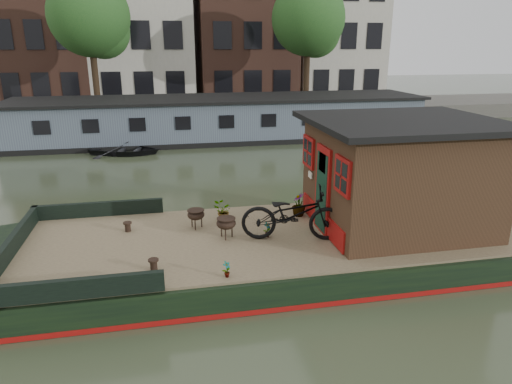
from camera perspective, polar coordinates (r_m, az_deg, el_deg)
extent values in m
plane|color=#384029|center=(10.39, 5.73, -8.30)|extent=(120.00, 120.00, 0.00)
cube|color=black|center=(10.26, 5.79, -6.79)|extent=(12.00, 4.00, 0.60)
cylinder|color=black|center=(10.35, -28.34, -8.78)|extent=(4.00, 4.00, 0.60)
cube|color=maroon|center=(10.36, 5.74, -8.00)|extent=(12.02, 4.02, 0.10)
cube|color=olive|center=(10.13, 5.84, -5.12)|extent=(11.80, 3.80, 0.05)
cube|color=black|center=(10.12, -28.34, -6.10)|extent=(0.12, 4.00, 0.35)
cube|color=black|center=(11.55, -19.03, -2.04)|extent=(3.00, 0.12, 0.35)
cube|color=black|center=(8.08, -22.27, -11.18)|extent=(3.00, 0.12, 0.35)
cube|color=black|center=(10.59, 17.51, 1.88)|extent=(3.50, 3.00, 2.30)
cube|color=black|center=(10.34, 18.13, 8.34)|extent=(4.00, 3.50, 0.12)
cube|color=maroon|center=(9.92, 8.34, 0.28)|extent=(0.06, 0.80, 1.90)
cube|color=black|center=(9.93, 8.22, 0.00)|extent=(0.04, 0.64, 1.70)
cube|color=maroon|center=(8.81, 10.78, 1.98)|extent=(0.06, 0.72, 0.72)
cube|color=maroon|center=(10.72, 6.61, 5.01)|extent=(0.06, 0.72, 0.72)
imported|color=black|center=(9.54, 4.60, -2.77)|extent=(2.25, 1.21, 1.12)
imported|color=maroon|center=(9.76, 1.43, -4.72)|extent=(0.21, 0.20, 0.34)
imported|color=#AF3732|center=(10.65, -4.20, -2.44)|extent=(0.42, 0.36, 0.45)
imported|color=#9D522A|center=(10.96, 5.37, -1.57)|extent=(0.37, 0.37, 0.57)
imported|color=#A76430|center=(8.16, -3.67, -9.62)|extent=(0.19, 0.19, 0.31)
cylinder|color=black|center=(10.46, -15.74, -4.20)|extent=(0.19, 0.19, 0.21)
cylinder|color=black|center=(8.61, -12.67, -8.85)|extent=(0.19, 0.19, 0.22)
imported|color=black|center=(20.89, -16.06, 5.44)|extent=(3.52, 2.91, 0.63)
cube|color=#4F5E69|center=(23.33, -4.37, 9.04)|extent=(20.00, 4.00, 2.00)
cube|color=black|center=(23.20, -4.43, 11.60)|extent=(20.40, 4.40, 0.12)
cube|color=black|center=(23.49, -4.32, 6.92)|extent=(20.00, 4.05, 0.24)
cube|color=#47443F|center=(29.81, -5.95, 9.85)|extent=(60.00, 6.00, 0.90)
cube|color=brown|center=(37.29, -25.00, 20.85)|extent=(6.00, 8.00, 15.00)
cube|color=brown|center=(37.07, -1.69, 22.80)|extent=(7.00, 8.00, 15.50)
cylinder|color=#332316|center=(28.17, -19.45, 13.51)|extent=(0.36, 0.36, 4.00)
sphere|color=#164319|center=(28.16, -20.15, 19.99)|extent=(4.40, 4.40, 4.40)
sphere|color=#164319|center=(28.36, -18.63, 18.49)|extent=(3.00, 3.00, 3.00)
cylinder|color=#332316|center=(29.30, 6.34, 14.52)|extent=(0.36, 0.36, 4.00)
sphere|color=#164319|center=(29.29, 6.57, 20.77)|extent=(4.40, 4.40, 4.40)
sphere|color=#164319|center=(29.73, 7.49, 19.15)|extent=(3.00, 3.00, 3.00)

